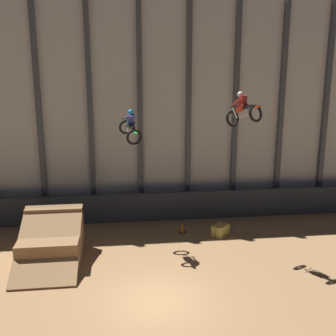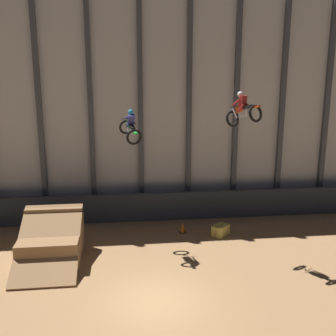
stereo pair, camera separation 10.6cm
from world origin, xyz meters
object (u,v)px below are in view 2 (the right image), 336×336
at_px(dirt_ramp, 52,242).
at_px(rider_bike_right_air, 243,111).
at_px(traffic_cone_near_ramp, 183,227).
at_px(hay_bale_trackside, 221,230).
at_px(rider_bike_left_air, 130,127).

distance_m(dirt_ramp, rider_bike_right_air, 10.30).
distance_m(traffic_cone_near_ramp, hay_bale_trackside, 1.99).
bearing_deg(traffic_cone_near_ramp, hay_bale_trackside, -18.15).
bearing_deg(rider_bike_left_air, hay_bale_trackside, -5.91).
height_order(traffic_cone_near_ramp, hay_bale_trackside, traffic_cone_near_ramp).
distance_m(dirt_ramp, rider_bike_left_air, 6.30).
bearing_deg(hay_bale_trackside, rider_bike_right_air, -84.90).
bearing_deg(rider_bike_left_air, dirt_ramp, -177.17).
relative_size(dirt_ramp, rider_bike_left_air, 2.19).
bearing_deg(dirt_ramp, rider_bike_right_air, -4.57).
height_order(dirt_ramp, hay_bale_trackside, dirt_ramp).
bearing_deg(dirt_ramp, traffic_cone_near_ramp, 19.63).
height_order(rider_bike_left_air, rider_bike_right_air, rider_bike_right_air).
distance_m(rider_bike_left_air, hay_bale_trackside, 7.16).
bearing_deg(dirt_ramp, hay_bale_trackside, 11.26).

